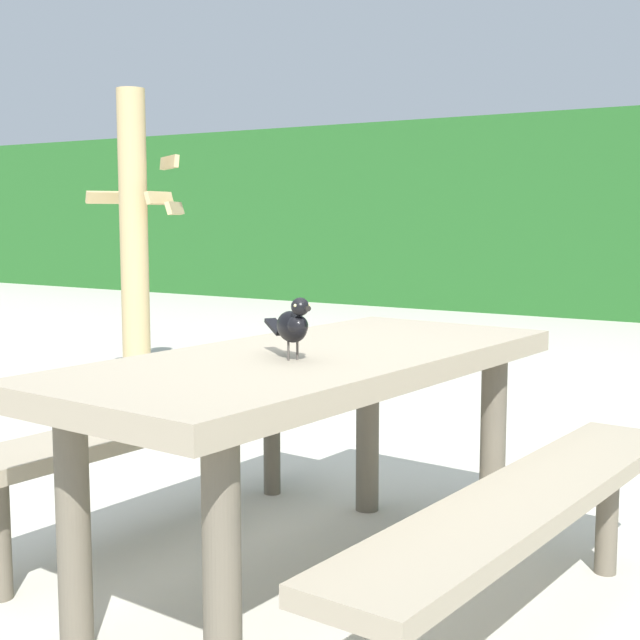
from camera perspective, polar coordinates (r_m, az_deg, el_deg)
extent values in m
plane|color=beige|center=(3.05, 0.42, -15.55)|extent=(60.00, 60.00, 0.00)
cube|color=gray|center=(2.73, -0.42, -2.77)|extent=(0.88, 1.85, 0.07)
cylinder|color=#635B4C|center=(2.51, -15.42, -12.57)|extent=(0.09, 0.09, 0.67)
cylinder|color=#635B4C|center=(2.14, -6.26, -15.81)|extent=(0.09, 0.09, 0.67)
cylinder|color=#635B4C|center=(3.51, 3.04, -6.77)|extent=(0.09, 0.09, 0.67)
cylinder|color=#635B4C|center=(3.26, 10.94, -7.97)|extent=(0.09, 0.09, 0.67)
cube|color=gray|center=(3.24, -10.40, -6.56)|extent=(0.40, 1.73, 0.05)
cylinder|color=#635B4C|center=(3.75, -3.08, -8.10)|extent=(0.07, 0.07, 0.39)
cube|color=gray|center=(2.45, 13.04, -11.03)|extent=(0.40, 1.73, 0.05)
cylinder|color=#635B4C|center=(3.09, 17.81, -11.71)|extent=(0.07, 0.07, 0.39)
ellipsoid|color=black|center=(2.56, -1.81, -0.43)|extent=(0.16, 0.14, 0.09)
ellipsoid|color=black|center=(2.52, -1.44, -0.39)|extent=(0.09, 0.09, 0.06)
sphere|color=black|center=(2.50, -1.27, 0.85)|extent=(0.05, 0.05, 0.05)
sphere|color=#EAE08C|center=(2.50, -0.75, 0.96)|extent=(0.01, 0.01, 0.01)
sphere|color=#EAE08C|center=(2.48, -1.58, 0.93)|extent=(0.01, 0.01, 0.01)
cone|color=black|center=(2.46, -0.89, 0.76)|extent=(0.03, 0.03, 0.02)
cube|color=black|center=(2.67, -2.83, -0.43)|extent=(0.10, 0.08, 0.04)
cylinder|color=#47423D|center=(2.57, -1.45, -1.94)|extent=(0.01, 0.01, 0.05)
cylinder|color=#47423D|center=(2.56, -2.03, -1.98)|extent=(0.01, 0.01, 0.05)
cylinder|color=tan|center=(5.95, -11.75, 4.88)|extent=(0.18, 0.18, 1.95)
cube|color=tan|center=(5.84, -10.20, 7.64)|extent=(0.09, 0.28, 0.09)
cube|color=tan|center=(5.89, -9.22, 7.03)|extent=(0.28, 0.41, 0.09)
cube|color=tan|center=(6.20, -12.67, 7.61)|extent=(0.24, 0.43, 0.09)
cube|color=tan|center=(6.01, -9.56, 9.86)|extent=(0.34, 0.24, 0.08)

